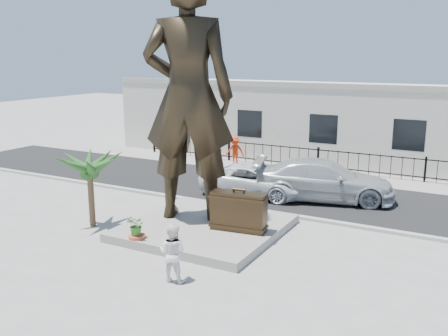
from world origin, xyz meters
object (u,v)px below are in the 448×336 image
Objects in this scene: statue at (188,96)px; tourist at (173,253)px; suitcase at (239,211)px; car_white at (254,180)px.

statue reaches higher than tourist.
suitcase is 0.39× the size of car_white.
statue reaches higher than car_white.
car_white is at bearing 102.14° from suitcase.
car_white is (0.44, 4.74, -4.09)m from statue.
suitcase is 5.50m from car_white.
statue is at bearing -71.14° from tourist.
tourist is (-0.12, -3.84, -0.14)m from suitcase.
statue is 6.20m from tourist.
statue is 1.84× the size of car_white.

